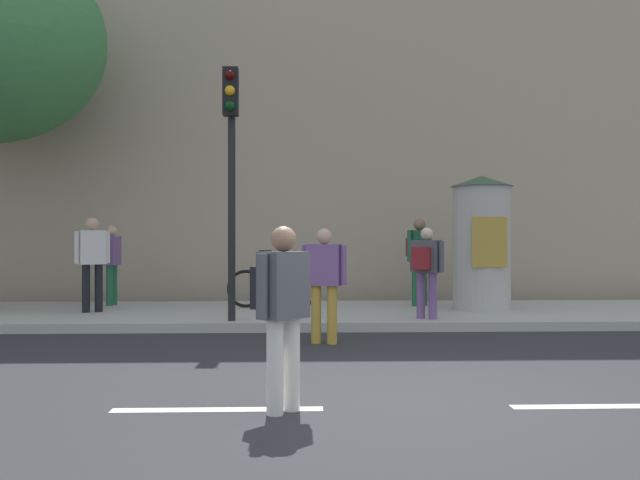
# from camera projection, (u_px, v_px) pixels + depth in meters

# --- Properties ---
(ground_plane) EXTENTS (80.00, 80.00, 0.00)m
(ground_plane) POSITION_uv_depth(u_px,v_px,m) (418.00, 408.00, 6.15)
(ground_plane) COLOR #2B2B2D
(sidewalk_curb) EXTENTS (36.00, 4.00, 0.15)m
(sidewalk_curb) POSITION_uv_depth(u_px,v_px,m) (352.00, 314.00, 13.15)
(sidewalk_curb) COLOR #B2ADA3
(sidewalk_curb) RESTS_ON ground_plane
(lane_markings) EXTENTS (25.80, 0.16, 0.01)m
(lane_markings) POSITION_uv_depth(u_px,v_px,m) (418.00, 408.00, 6.15)
(lane_markings) COLOR silver
(lane_markings) RESTS_ON ground_plane
(building_backdrop) EXTENTS (36.00, 5.00, 9.57)m
(building_backdrop) POSITION_uv_depth(u_px,v_px,m) (336.00, 108.00, 18.14)
(building_backdrop) COLOR tan
(building_backdrop) RESTS_ON ground_plane
(traffic_light) EXTENTS (0.24, 0.45, 3.99)m
(traffic_light) POSITION_uv_depth(u_px,v_px,m) (231.00, 151.00, 11.31)
(traffic_light) COLOR black
(traffic_light) RESTS_ON sidewalk_curb
(poster_column) EXTENTS (1.16, 1.16, 2.48)m
(poster_column) POSITION_uv_depth(u_px,v_px,m) (482.00, 242.00, 13.23)
(poster_column) COLOR #B2ADA3
(poster_column) RESTS_ON sidewalk_curb
(pedestrian_tallest) EXTENTS (0.51, 0.51, 1.56)m
(pedestrian_tallest) POSITION_uv_depth(u_px,v_px,m) (281.00, 302.00, 6.01)
(pedestrian_tallest) COLOR silver
(pedestrian_tallest) RESTS_ON ground_plane
(pedestrian_in_dark_shirt) EXTENTS (0.61, 0.37, 1.60)m
(pedestrian_in_dark_shirt) POSITION_uv_depth(u_px,v_px,m) (324.00, 276.00, 9.95)
(pedestrian_in_dark_shirt) COLOR #B78C33
(pedestrian_in_dark_shirt) RESTS_ON ground_plane
(pedestrian_with_backpack) EXTENTS (0.52, 0.50, 1.71)m
(pedestrian_with_backpack) POSITION_uv_depth(u_px,v_px,m) (419.00, 254.00, 14.02)
(pedestrian_with_backpack) COLOR #1E5938
(pedestrian_with_backpack) RESTS_ON sidewalk_curb
(pedestrian_in_light_jacket) EXTENTS (0.56, 0.50, 1.69)m
(pedestrian_in_light_jacket) POSITION_uv_depth(u_px,v_px,m) (92.00, 255.00, 12.79)
(pedestrian_in_light_jacket) COLOR black
(pedestrian_in_light_jacket) RESTS_ON sidewalk_curb
(pedestrian_in_red_top) EXTENTS (0.52, 0.52, 1.49)m
(pedestrian_in_red_top) POSITION_uv_depth(u_px,v_px,m) (426.00, 265.00, 11.68)
(pedestrian_in_red_top) COLOR #724C84
(pedestrian_in_red_top) RESTS_ON sidewalk_curb
(pedestrian_near_pole) EXTENTS (0.29, 0.60, 1.57)m
(pedestrian_near_pole) POSITION_uv_depth(u_px,v_px,m) (112.00, 259.00, 14.11)
(pedestrian_near_pole) COLOR #1E5938
(pedestrian_near_pole) RESTS_ON sidewalk_curb
(bicycle_leaning) EXTENTS (1.77, 0.10, 1.09)m
(bicycle_leaning) POSITION_uv_depth(u_px,v_px,m) (273.00, 287.00, 13.65)
(bicycle_leaning) COLOR black
(bicycle_leaning) RESTS_ON sidewalk_curb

